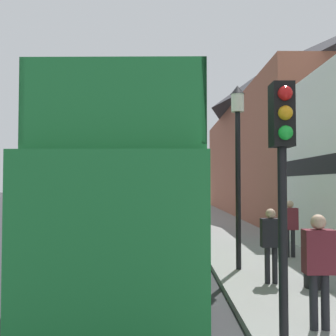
# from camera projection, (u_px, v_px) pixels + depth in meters

# --- Properties ---
(ground_plane) EXTENTS (144.00, 144.00, 0.00)m
(ground_plane) POSITION_uv_depth(u_px,v_px,m) (92.00, 219.00, 24.81)
(ground_plane) COLOR #333335
(sidewalk) EXTENTS (3.31, 108.00, 0.14)m
(sidewalk) POSITION_uv_depth(u_px,v_px,m) (216.00, 223.00, 21.88)
(sidewalk) COLOR gray
(sidewalk) RESTS_ON ground_plane
(brick_terrace_rear) EXTENTS (6.00, 23.87, 10.65)m
(brick_terrace_rear) POSITION_uv_depth(u_px,v_px,m) (272.00, 140.00, 27.62)
(brick_terrace_rear) COLOR #935642
(brick_terrace_rear) RESTS_ON ground_plane
(tour_bus) EXTENTS (2.65, 10.88, 3.91)m
(tour_bus) POSITION_uv_depth(u_px,v_px,m) (142.00, 204.00, 10.11)
(tour_bus) COLOR #1E7A38
(tour_bus) RESTS_ON ground_plane
(parked_car_ahead_of_bus) EXTENTS (1.93, 4.58, 1.47)m
(parked_car_ahead_of_bus) POSITION_uv_depth(u_px,v_px,m) (166.00, 218.00, 17.70)
(parked_car_ahead_of_bus) COLOR navy
(parked_car_ahead_of_bus) RESTS_ON ground_plane
(pedestrian_nearest) EXTENTS (0.44, 0.24, 1.67)m
(pedestrian_nearest) POSITION_uv_depth(u_px,v_px,m) (319.00, 260.00, 5.75)
(pedestrian_nearest) COLOR #232328
(pedestrian_nearest) RESTS_ON sidewalk
(pedestrian_second) EXTENTS (0.42, 0.23, 1.59)m
(pedestrian_second) POSITION_uv_depth(u_px,v_px,m) (271.00, 238.00, 8.39)
(pedestrian_second) COLOR #232328
(pedestrian_second) RESTS_ON sidewalk
(pedestrian_third) EXTENTS (0.43, 0.23, 1.63)m
(pedestrian_third) POSITION_uv_depth(u_px,v_px,m) (290.00, 223.00, 11.36)
(pedestrian_third) COLOR #232328
(pedestrian_third) RESTS_ON sidewalk
(traffic_signal) EXTENTS (0.28, 0.42, 3.46)m
(traffic_signal) POSITION_uv_depth(u_px,v_px,m) (282.00, 152.00, 5.15)
(traffic_signal) COLOR black
(traffic_signal) RESTS_ON sidewalk
(lamp_post_nearest) EXTENTS (0.35, 0.35, 4.60)m
(lamp_post_nearest) POSITION_uv_depth(u_px,v_px,m) (238.00, 142.00, 9.86)
(lamp_post_nearest) COLOR black
(lamp_post_nearest) RESTS_ON sidewalk
(lamp_post_second) EXTENTS (0.35, 0.35, 5.18)m
(lamp_post_second) POSITION_uv_depth(u_px,v_px,m) (202.00, 154.00, 18.47)
(lamp_post_second) COLOR black
(lamp_post_second) RESTS_ON sidewalk
(litter_bin) EXTENTS (0.48, 0.48, 0.87)m
(litter_bin) POSITION_uv_depth(u_px,v_px,m) (315.00, 265.00, 8.03)
(litter_bin) COLOR black
(litter_bin) RESTS_ON sidewalk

